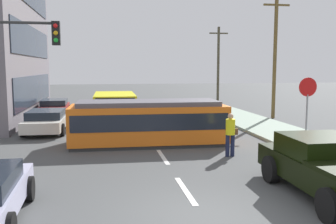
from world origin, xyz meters
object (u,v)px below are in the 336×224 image
parked_sedan_mid (47,121)px  pedestrian_crossing (230,132)px  utility_pole_mid (275,55)px  traffic_light_mast (15,62)px  stop_sign (307,98)px  utility_pole_far (218,63)px  parked_sedan_far (55,107)px  pickup_truck_parked (331,168)px  streetcar_tram (148,122)px  city_bus (115,105)px

parked_sedan_mid → pedestrian_crossing: bearing=-41.3°
pedestrian_crossing → utility_pole_mid: utility_pole_mid is taller
traffic_light_mast → pedestrian_crossing: bearing=-3.3°
stop_sign → utility_pole_far: utility_pole_far is taller
pedestrian_crossing → parked_sedan_mid: 10.36m
parked_sedan_far → stop_sign: stop_sign is taller
pickup_truck_parked → utility_pole_mid: (5.44, 14.80, 3.43)m
streetcar_tram → parked_sedan_mid: size_ratio=1.54×
streetcar_tram → utility_pole_mid: bearing=37.2°
pickup_truck_parked → parked_sedan_far: bearing=116.7°
city_bus → pickup_truck_parked: city_bus is taller
streetcar_tram → utility_pole_mid: 12.17m
pedestrian_crossing → parked_sedan_mid: bearing=138.7°
parked_sedan_mid → pickup_truck_parked: bearing=-52.8°
parked_sedan_mid → parked_sedan_far: bearing=93.6°
city_bus → traffic_light_mast: traffic_light_mast is taller
parked_sedan_mid → traffic_light_mast: bearing=-90.6°
city_bus → traffic_light_mast: 10.94m
streetcar_tram → pedestrian_crossing: 4.04m
streetcar_tram → stop_sign: size_ratio=2.40×
streetcar_tram → traffic_light_mast: bearing=-154.2°
parked_sedan_far → traffic_light_mast: traffic_light_mast is taller
pickup_truck_parked → utility_pole_mid: utility_pole_mid is taller
traffic_light_mast → utility_pole_far: bearing=55.9°
utility_pole_mid → pedestrian_crossing: bearing=-123.2°
pedestrian_crossing → pickup_truck_parked: 4.96m
parked_sedan_mid → utility_pole_far: bearing=45.7°
traffic_light_mast → city_bus: bearing=69.3°
city_bus → traffic_light_mast: bearing=-110.7°
stop_sign → utility_pole_mid: utility_pole_mid is taller
pedestrian_crossing → parked_sedan_mid: (-7.77, 6.84, -0.32)m
pickup_truck_parked → parked_sedan_mid: size_ratio=1.12×
city_bus → traffic_light_mast: size_ratio=0.98×
stop_sign → utility_pole_far: (2.81, 20.82, 1.60)m
stop_sign → parked_sedan_far: bearing=130.6°
city_bus → pedestrian_crossing: size_ratio=3.05×
parked_sedan_mid → stop_sign: (11.05, -6.62, 1.57)m
city_bus → utility_pole_far: 14.99m
pickup_truck_parked → stop_sign: stop_sign is taller
parked_sedan_mid → stop_sign: bearing=-30.9°
pedestrian_crossing → utility_pole_mid: bearing=56.8°
pickup_truck_parked → utility_pole_far: 26.53m
streetcar_tram → utility_pole_mid: (9.35, 7.09, 3.22)m
traffic_light_mast → pickup_truck_parked: bearing=-30.7°
utility_pole_far → streetcar_tram: bearing=-116.2°
streetcar_tram → pedestrian_crossing: (2.83, -2.87, -0.06)m
pedestrian_crossing → pickup_truck_parked: (1.08, -4.84, -0.15)m
city_bus → parked_sedan_far: city_bus is taller
utility_pole_mid → utility_pole_far: bearing=92.2°
streetcar_tram → pickup_truck_parked: size_ratio=1.38×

